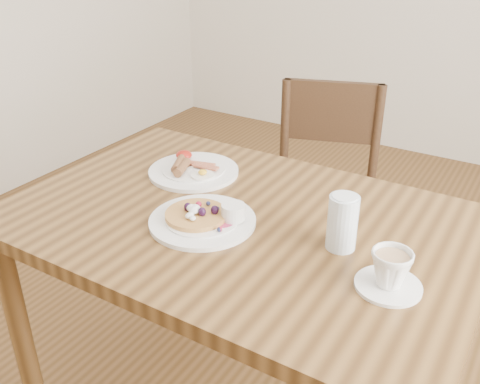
{
  "coord_description": "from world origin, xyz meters",
  "views": [
    {
      "loc": [
        0.63,
        -1.02,
        1.44
      ],
      "look_at": [
        0.0,
        0.0,
        0.82
      ],
      "focal_mm": 40.0,
      "sensor_mm": 36.0,
      "label": 1
    }
  ],
  "objects_px": {
    "teacup_saucer": "(390,272)",
    "water_glass": "(342,223)",
    "chair_far": "(324,188)",
    "pancake_plate": "(204,218)",
    "dining_table": "(240,248)",
    "breakfast_plate": "(192,170)"
  },
  "relations": [
    {
      "from": "pancake_plate",
      "to": "teacup_saucer",
      "type": "height_order",
      "value": "teacup_saucer"
    },
    {
      "from": "dining_table",
      "to": "breakfast_plate",
      "type": "xyz_separation_m",
      "value": [
        -0.26,
        0.15,
        0.11
      ]
    },
    {
      "from": "dining_table",
      "to": "pancake_plate",
      "type": "bearing_deg",
      "value": -127.11
    },
    {
      "from": "breakfast_plate",
      "to": "water_glass",
      "type": "relative_size",
      "value": 2.03
    },
    {
      "from": "dining_table",
      "to": "chair_far",
      "type": "relative_size",
      "value": 1.36
    },
    {
      "from": "pancake_plate",
      "to": "teacup_saucer",
      "type": "distance_m",
      "value": 0.48
    },
    {
      "from": "teacup_saucer",
      "to": "water_glass",
      "type": "height_order",
      "value": "water_glass"
    },
    {
      "from": "breakfast_plate",
      "to": "chair_far",
      "type": "bearing_deg",
      "value": 72.34
    },
    {
      "from": "dining_table",
      "to": "pancake_plate",
      "type": "xyz_separation_m",
      "value": [
        -0.06,
        -0.08,
        0.11
      ]
    },
    {
      "from": "dining_table",
      "to": "teacup_saucer",
      "type": "relative_size",
      "value": 8.57
    },
    {
      "from": "breakfast_plate",
      "to": "water_glass",
      "type": "height_order",
      "value": "water_glass"
    },
    {
      "from": "teacup_saucer",
      "to": "water_glass",
      "type": "relative_size",
      "value": 1.05
    },
    {
      "from": "chair_far",
      "to": "water_glass",
      "type": "height_order",
      "value": "water_glass"
    },
    {
      "from": "dining_table",
      "to": "breakfast_plate",
      "type": "distance_m",
      "value": 0.32
    },
    {
      "from": "chair_far",
      "to": "teacup_saucer",
      "type": "bearing_deg",
      "value": 101.24
    },
    {
      "from": "pancake_plate",
      "to": "water_glass",
      "type": "height_order",
      "value": "water_glass"
    },
    {
      "from": "dining_table",
      "to": "chair_far",
      "type": "bearing_deg",
      "value": 95.34
    },
    {
      "from": "pancake_plate",
      "to": "breakfast_plate",
      "type": "distance_m",
      "value": 0.3
    },
    {
      "from": "dining_table",
      "to": "water_glass",
      "type": "height_order",
      "value": "water_glass"
    },
    {
      "from": "water_glass",
      "to": "pancake_plate",
      "type": "bearing_deg",
      "value": -167.27
    },
    {
      "from": "pancake_plate",
      "to": "teacup_saucer",
      "type": "relative_size",
      "value": 1.93
    },
    {
      "from": "chair_far",
      "to": "breakfast_plate",
      "type": "relative_size",
      "value": 3.26
    }
  ]
}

